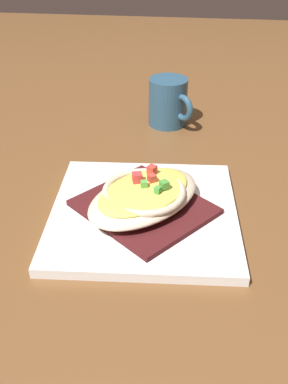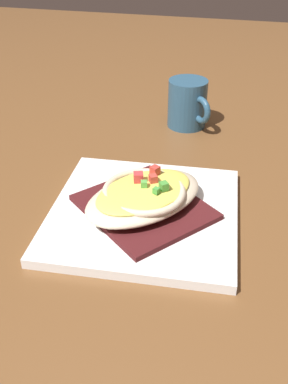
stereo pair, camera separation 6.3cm
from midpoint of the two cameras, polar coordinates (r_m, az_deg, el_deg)
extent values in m
plane|color=brown|center=(0.66, -2.75, -3.34)|extent=(2.60, 2.60, 0.00)
cube|color=white|center=(0.65, -2.77, -2.83)|extent=(0.28, 0.28, 0.01)
cube|color=#451518|center=(0.65, -2.80, -2.02)|extent=(0.23, 0.23, 0.01)
ellipsoid|color=beige|center=(0.63, -2.84, -0.71)|extent=(0.20, 0.22, 0.03)
torus|color=beige|center=(0.63, -2.86, 0.02)|extent=(0.17, 0.17, 0.01)
ellipsoid|color=#DED356|center=(0.63, -2.87, 0.04)|extent=(0.17, 0.18, 0.01)
cube|color=green|center=(0.61, -1.21, 0.20)|extent=(0.01, 0.01, 0.01)
cube|color=#C93F34|center=(0.63, -1.82, 1.70)|extent=(0.01, 0.01, 0.01)
cube|color=#CC3B33|center=(0.65, -1.74, 2.79)|extent=(0.02, 0.02, 0.01)
cube|color=#469538|center=(0.62, -0.31, 0.91)|extent=(0.02, 0.02, 0.01)
cube|color=#53A442|center=(0.62, -3.14, 0.82)|extent=(0.01, 0.01, 0.01)
cube|color=#D2383A|center=(0.63, -3.72, 1.76)|extent=(0.02, 0.02, 0.01)
cylinder|color=#2A506B|center=(0.92, 1.05, 11.33)|extent=(0.08, 0.08, 0.09)
torus|color=#2A506B|center=(0.88, 2.89, 10.57)|extent=(0.05, 0.05, 0.05)
cylinder|color=#4C2D14|center=(0.93, 1.03, 9.92)|extent=(0.07, 0.07, 0.04)
camera|label=1|loc=(0.03, -92.86, -1.89)|focal=41.98mm
camera|label=2|loc=(0.03, 87.14, 1.89)|focal=41.98mm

